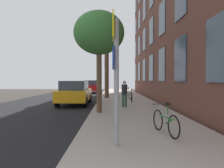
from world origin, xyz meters
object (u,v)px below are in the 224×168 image
tree_far (107,39)px  bicycle_2 (128,94)px  pedestrian_0 (124,92)px  traffic_light (107,70)px  car_1 (91,86)px  car_0 (75,92)px  sign_post (115,69)px  bicycle_0 (165,122)px  bicycle_1 (132,97)px  tree_near (99,34)px

tree_far → bicycle_2: size_ratio=3.73×
pedestrian_0 → traffic_light: bearing=96.7°
bicycle_2 → car_1: (-3.90, 9.21, 0.35)m
tree_far → pedestrian_0: tree_far is taller
traffic_light → pedestrian_0: size_ratio=2.53×
bicycle_2 → pedestrian_0: bearing=-97.2°
car_0 → car_1: same height
sign_post → traffic_light: (-0.58, 17.79, 0.81)m
sign_post → car_1: 21.21m
bicycle_0 → bicycle_1: bicycle_0 is taller
traffic_light → car_0: 9.26m
sign_post → bicycle_0: 2.32m
bicycle_2 → bicycle_0: bearing=-89.0°
tree_far → pedestrian_0: bearing=-78.9°
bicycle_0 → car_1: bearing=101.5°
bicycle_0 → bicycle_1: size_ratio=0.93×
car_1 → bicycle_2: bearing=-67.1°
pedestrian_0 → car_0: (-3.24, 2.01, -0.15)m
sign_post → tree_far: size_ratio=0.50×
bicycle_0 → bicycle_1: 8.32m
bicycle_2 → tree_far: bearing=150.2°
bicycle_2 → car_0: car_0 is taller
traffic_light → tree_near: tree_near is taller
bicycle_2 → pedestrian_0: size_ratio=1.11×
traffic_light → tree_far: size_ratio=0.61×
traffic_light → car_0: bearing=-102.6°
traffic_light → car_1: 4.26m
pedestrian_0 → tree_near: bearing=-124.4°
bicycle_0 → car_0: (-4.04, 7.92, 0.36)m
traffic_light → tree_far: bearing=-88.7°
traffic_light → bicycle_2: (1.88, -5.99, -2.27)m
bicycle_0 → traffic_light: bearing=97.0°
sign_post → pedestrian_0: bearing=84.3°
pedestrian_0 → car_0: size_ratio=0.36×
tree_near → tree_far: (0.20, 7.87, 1.32)m
sign_post → bicycle_0: (1.48, 1.02, -1.47)m
bicycle_0 → bicycle_2: 10.78m
sign_post → car_0: 9.37m
tree_near → bicycle_1: 5.95m
bicycle_2 → car_1: car_1 is taller
bicycle_1 → car_0: size_ratio=0.40×
tree_near → bicycle_2: 7.92m
bicycle_1 → bicycle_2: size_ratio=1.00×
tree_near → car_0: size_ratio=1.14×
pedestrian_0 → car_0: pedestrian_0 is taller
tree_near → sign_post: bearing=-82.2°
bicycle_0 → bicycle_2: bearing=91.0°
bicycle_1 → pedestrian_0: size_ratio=1.11×
traffic_light → pedestrian_0: traffic_light is taller
tree_near → bicycle_2: size_ratio=2.87×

